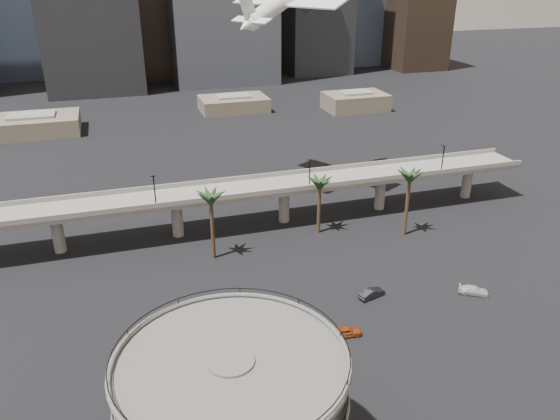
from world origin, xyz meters
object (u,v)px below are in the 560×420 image
object	(u,v)px
parking_ramp	(233,413)
car_c	(474,290)
overpass	(231,195)
car_a	(346,331)
car_b	(372,293)

from	to	relation	value
parking_ramp	car_c	bearing A→B (deg)	27.44
overpass	car_c	distance (m)	48.39
parking_ramp	overpass	xyz separation A→B (m)	(13.00, 59.00, -2.50)
parking_ramp	car_a	distance (m)	29.96
parking_ramp	car_a	bearing A→B (deg)	43.12
parking_ramp	car_a	xyz separation A→B (m)	(20.84, 19.52, -9.06)
overpass	car_c	xyz separation A→B (m)	(32.15, -35.55, -6.66)
parking_ramp	car_a	world-z (taller)	parking_ramp
overpass	car_b	world-z (taller)	overpass
car_c	car_a	bearing A→B (deg)	129.39
parking_ramp	car_b	bearing A→B (deg)	43.71
parking_ramp	car_b	world-z (taller)	parking_ramp
car_a	overpass	bearing A→B (deg)	15.52
parking_ramp	overpass	distance (m)	60.46
overpass	car_b	size ratio (longest dim) A/B	28.19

